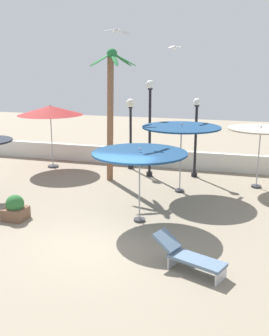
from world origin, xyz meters
TOP-DOWN VIEW (x-y plane):
  - ground_plane at (0.00, 0.00)m, footprint 56.00×56.00m
  - boundary_wall at (0.00, 8.95)m, footprint 25.20×0.30m
  - patio_umbrella_0 at (1.29, 5.19)m, footprint 3.07×3.07m
  - patio_umbrella_1 at (0.60, 1.71)m, footprint 3.02×3.02m
  - patio_umbrella_3 at (4.27, 6.70)m, footprint 2.66×2.66m
  - patio_umbrella_4 at (-5.57, 7.31)m, footprint 3.19×3.19m
  - palm_tree_1 at (-1.92, 5.97)m, footprint 2.07×1.90m
  - lamp_post_0 at (1.52, 7.60)m, footprint 0.34×0.34m
  - lamp_post_1 at (-0.48, 7.09)m, footprint 0.38×0.38m
  - lamp_post_2 at (-1.72, 8.16)m, footprint 0.42×0.42m
  - lounge_chair_0 at (2.66, -1.04)m, footprint 1.94×1.19m
  - seagull_0 at (-1.03, 4.26)m, footprint 0.65×1.24m
  - seagull_1 at (0.37, 8.06)m, footprint 0.40×1.34m
  - planter at (-3.36, 0.65)m, footprint 0.70×0.70m

SIDE VIEW (x-z plane):
  - ground_plane at x=0.00m, z-range 0.00..0.00m
  - planter at x=-3.36m, z-range -0.04..0.81m
  - lounge_chair_0 at x=2.66m, z-range -0.02..0.81m
  - boundary_wall at x=0.00m, z-range 0.00..0.88m
  - lamp_post_0 at x=1.52m, z-range 0.30..3.88m
  - patio_umbrella_1 at x=0.60m, z-range 1.00..3.45m
  - lamp_post_2 at x=-1.72m, z-range 0.60..4.04m
  - patio_umbrella_3 at x=4.27m, z-range 1.08..3.68m
  - patio_umbrella_0 at x=1.29m, z-range 1.17..3.97m
  - lamp_post_1 at x=-0.48m, z-range 0.53..4.88m
  - patio_umbrella_4 at x=-5.57m, z-range 1.28..4.40m
  - palm_tree_1 at x=-1.92m, z-range 0.63..6.29m
  - seagull_1 at x=0.37m, z-range 5.67..5.82m
  - seagull_0 at x=-1.03m, z-range 6.09..6.24m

